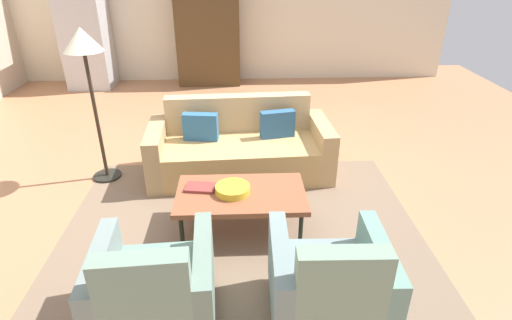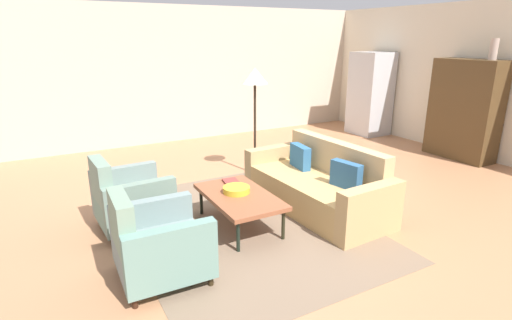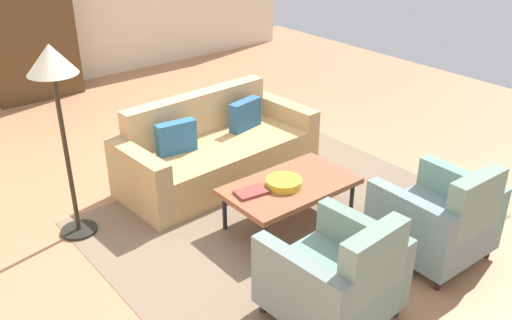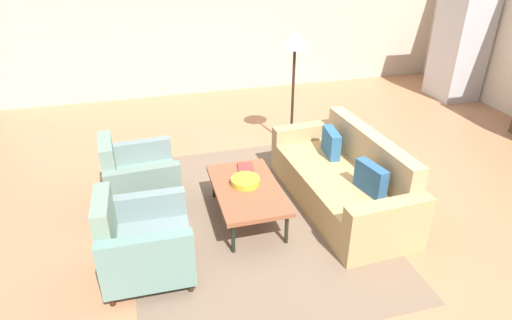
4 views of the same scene
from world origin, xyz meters
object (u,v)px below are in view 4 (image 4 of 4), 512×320
Objects in this scene: book_stack at (246,169)px; floor_lamp at (295,50)px; fruit_bowl at (245,181)px; armchair_left at (136,180)px; refrigerator at (459,48)px; couch at (346,182)px; coffee_table at (247,190)px; armchair_right at (140,244)px.

floor_lamp reaches higher than book_stack.
armchair_left is at bearing -114.06° from fruit_bowl.
floor_lamp is at bearing 144.59° from fruit_bowl.
book_stack is 0.16× the size of refrigerator.
refrigerator reaches higher than couch.
coffee_table is 1.31m from armchair_left.
armchair_right is 6.90m from refrigerator.
couch is 7.16× the size of book_stack.
couch is at bearing -51.50° from refrigerator.
armchair_right is at bearing 101.30° from couch.
refrigerator reaches higher than floor_lamp.
armchair_right reaches higher than book_stack.
armchair_left is (-0.59, -2.35, 0.06)m from couch.
refrigerator is at bearing 107.29° from armchair_left.
couch is 2.44× the size of armchair_right.
coffee_table is 0.39m from book_stack.
armchair_right reaches higher than coffee_table.
couch is 1.19m from coffee_table.
couch is 4.63m from refrigerator.
coffee_table is at bearing -34.10° from floor_lamp.
armchair_right is 2.74× the size of fruit_bowl.
couch is 1.16× the size of refrigerator.
floor_lamp reaches higher than coffee_table.
floor_lamp is (-1.51, 1.07, 1.00)m from fruit_bowl.
armchair_right is (0.60, -1.17, -0.03)m from coffee_table.
armchair_left reaches higher than coffee_table.
refrigerator is (-3.46, 5.94, 0.58)m from armchair_right.
armchair_left is at bearing -69.15° from refrigerator.
fruit_bowl is at bearing -14.88° from book_stack.
coffee_table is 2.19m from floor_lamp.
couch is 2.43m from armchair_right.
coffee_table is 0.70× the size of floor_lamp.
book_stack is at bearing 76.64° from armchair_left.
armchair_right is 1.35m from fruit_bowl.
couch is at bearing 90.22° from coffee_table.
book_stack is at bearing 129.33° from armchair_right.
book_stack is at bearing -39.49° from floor_lamp.
floor_lamp reaches higher than couch.
armchair_right is at bearing -51.87° from book_stack.
fruit_bowl reaches higher than book_stack.
armchair_left is (-0.60, -1.17, -0.03)m from coffee_table.
floor_lamp is at bearing 145.90° from coffee_table.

